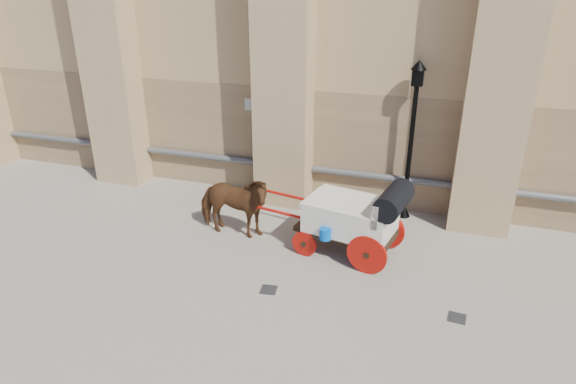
% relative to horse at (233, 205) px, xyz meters
% --- Properties ---
extents(ground, '(90.00, 90.00, 0.00)m').
position_rel_horse_xyz_m(ground, '(1.53, -1.38, -0.79)').
color(ground, gray).
rests_on(ground, ground).
extents(horse, '(0.89, 1.90, 1.59)m').
position_rel_horse_xyz_m(horse, '(0.00, 0.00, 0.00)').
color(horse, brown).
rests_on(horse, ground).
extents(carriage, '(4.20, 1.83, 1.78)m').
position_rel_horse_xyz_m(carriage, '(2.90, 0.03, 0.17)').
color(carriage, black).
rests_on(carriage, ground).
extents(street_lamp, '(0.37, 0.37, 3.96)m').
position_rel_horse_xyz_m(street_lamp, '(3.75, 2.26, 1.32)').
color(street_lamp, black).
rests_on(street_lamp, ground).
extents(drain_grate_near, '(0.36, 0.36, 0.01)m').
position_rel_horse_xyz_m(drain_grate_near, '(1.53, -1.86, -0.79)').
color(drain_grate_near, black).
rests_on(drain_grate_near, ground).
extents(drain_grate_far, '(0.34, 0.34, 0.01)m').
position_rel_horse_xyz_m(drain_grate_far, '(5.14, -1.63, -0.79)').
color(drain_grate_far, black).
rests_on(drain_grate_far, ground).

